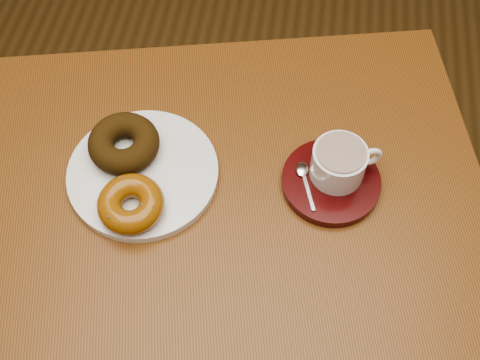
# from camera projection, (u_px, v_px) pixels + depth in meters

# --- Properties ---
(cafe_table) EXTENTS (0.92, 0.77, 0.76)m
(cafe_table) POSITION_uv_depth(u_px,v_px,m) (229.00, 221.00, 1.04)
(cafe_table) COLOR brown
(cafe_table) RESTS_ON ground
(donut_plate) EXTENTS (0.33, 0.33, 0.01)m
(donut_plate) POSITION_uv_depth(u_px,v_px,m) (143.00, 173.00, 0.94)
(donut_plate) COLOR silver
(donut_plate) RESTS_ON cafe_table
(donut_cinnamon) EXTENTS (0.12, 0.12, 0.04)m
(donut_cinnamon) POSITION_uv_depth(u_px,v_px,m) (124.00, 143.00, 0.94)
(donut_cinnamon) COLOR #33200A
(donut_cinnamon) RESTS_ON donut_plate
(donut_caramel) EXTENTS (0.14, 0.14, 0.04)m
(donut_caramel) POSITION_uv_depth(u_px,v_px,m) (131.00, 204.00, 0.88)
(donut_caramel) COLOR #894F0F
(donut_caramel) RESTS_ON donut_plate
(saucer) EXTENTS (0.21, 0.21, 0.02)m
(saucer) POSITION_uv_depth(u_px,v_px,m) (331.00, 182.00, 0.93)
(saucer) COLOR #350707
(saucer) RESTS_ON cafe_table
(coffee_cup) EXTENTS (0.11, 0.08, 0.06)m
(coffee_cup) POSITION_uv_depth(u_px,v_px,m) (340.00, 162.00, 0.91)
(coffee_cup) COLOR silver
(coffee_cup) RESTS_ON saucer
(teaspoon) EXTENTS (0.04, 0.08, 0.01)m
(teaspoon) POSITION_uv_depth(u_px,v_px,m) (303.00, 174.00, 0.93)
(teaspoon) COLOR silver
(teaspoon) RESTS_ON saucer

